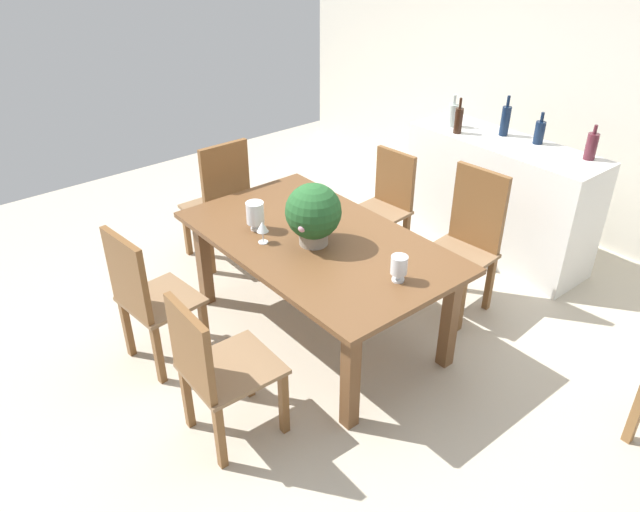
% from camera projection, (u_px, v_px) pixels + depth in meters
% --- Properties ---
extents(ground_plane, '(7.04, 7.04, 0.00)m').
position_uv_depth(ground_plane, '(328.00, 324.00, 4.36)').
color(ground_plane, '#BCB29E').
extents(back_wall, '(6.40, 0.10, 2.60)m').
position_uv_depth(back_wall, '(567.00, 80.00, 5.11)').
color(back_wall, beige).
rests_on(back_wall, ground).
extents(dining_table, '(1.85, 1.08, 0.74)m').
position_uv_depth(dining_table, '(318.00, 251.00, 3.98)').
color(dining_table, brown).
rests_on(dining_table, ground).
extents(chair_near_left, '(0.48, 0.46, 0.97)m').
position_uv_depth(chair_near_left, '(146.00, 294.00, 3.74)').
color(chair_near_left, brown).
rests_on(chair_near_left, ground).
extents(chair_far_right, '(0.48, 0.47, 1.04)m').
position_uv_depth(chair_far_right, '(468.00, 236.00, 4.31)').
color(chair_far_right, brown).
rests_on(chair_far_right, ground).
extents(chair_near_right, '(0.46, 0.49, 0.93)m').
position_uv_depth(chair_near_right, '(214.00, 366.00, 3.21)').
color(chair_near_right, brown).
rests_on(chair_near_right, ground).
extents(chair_head_end, '(0.46, 0.44, 1.05)m').
position_uv_depth(chair_head_end, '(221.00, 199.00, 4.81)').
color(chair_head_end, brown).
rests_on(chair_head_end, ground).
extents(chair_far_left, '(0.44, 0.51, 0.92)m').
position_uv_depth(chair_far_left, '(384.00, 204.00, 4.89)').
color(chair_far_left, brown).
rests_on(chair_far_left, ground).
extents(flower_centerpiece, '(0.35, 0.35, 0.40)m').
position_uv_depth(flower_centerpiece, '(313.00, 213.00, 3.77)').
color(flower_centerpiece, gray).
rests_on(flower_centerpiece, dining_table).
extents(crystal_vase_left, '(0.10, 0.10, 0.19)m').
position_uv_depth(crystal_vase_left, '(299.00, 205.00, 4.11)').
color(crystal_vase_left, silver).
rests_on(crystal_vase_left, dining_table).
extents(crystal_vase_center_near, '(0.12, 0.12, 0.20)m').
position_uv_depth(crystal_vase_center_near, '(255.00, 213.00, 3.98)').
color(crystal_vase_center_near, silver).
rests_on(crystal_vase_center_near, dining_table).
extents(crystal_vase_right, '(0.10, 0.10, 0.16)m').
position_uv_depth(crystal_vase_right, '(399.00, 266.00, 3.46)').
color(crystal_vase_right, silver).
rests_on(crystal_vase_right, dining_table).
extents(wine_glass, '(0.08, 0.08, 0.15)m').
position_uv_depth(wine_glass, '(262.00, 227.00, 3.83)').
color(wine_glass, silver).
rests_on(wine_glass, dining_table).
extents(kitchen_counter, '(1.59, 0.52, 0.97)m').
position_uv_depth(kitchen_counter, '(498.00, 198.00, 5.03)').
color(kitchen_counter, silver).
rests_on(kitchen_counter, ground).
extents(wine_bottle_dark, '(0.07, 0.07, 0.26)m').
position_uv_depth(wine_bottle_dark, '(453.00, 115.00, 5.03)').
color(wine_bottle_dark, '#B2BFB7').
rests_on(wine_bottle_dark, kitchen_counter).
extents(wine_bottle_amber, '(0.07, 0.07, 0.32)m').
position_uv_depth(wine_bottle_amber, '(505.00, 120.00, 4.84)').
color(wine_bottle_amber, '#0F1E38').
rests_on(wine_bottle_amber, kitchen_counter).
extents(wine_bottle_tall, '(0.08, 0.08, 0.25)m').
position_uv_depth(wine_bottle_tall, '(539.00, 132.00, 4.69)').
color(wine_bottle_tall, '#0F1E38').
rests_on(wine_bottle_tall, kitchen_counter).
extents(wine_bottle_clear, '(0.08, 0.08, 0.26)m').
position_uv_depth(wine_bottle_clear, '(591.00, 146.00, 4.41)').
color(wine_bottle_clear, '#511E28').
rests_on(wine_bottle_clear, kitchen_counter).
extents(wine_bottle_green, '(0.07, 0.07, 0.29)m').
position_uv_depth(wine_bottle_green, '(459.00, 120.00, 4.89)').
color(wine_bottle_green, black).
rests_on(wine_bottle_green, kitchen_counter).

